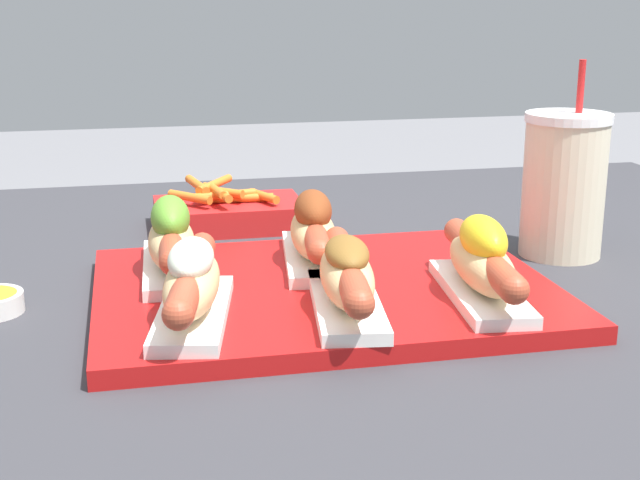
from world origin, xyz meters
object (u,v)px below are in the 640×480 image
Objects in this scene: hot_dog_0 at (192,283)px; hot_dog_4 at (313,231)px; serving_tray at (324,292)px; hot_dog_3 at (171,240)px; drink_cup at (564,185)px; hot_dog_2 at (482,262)px; fries_basket at (228,212)px; hot_dog_1 at (347,276)px.

hot_dog_0 is 0.20m from hot_dog_4.
serving_tray is at bearing -92.79° from hot_dog_4.
hot_dog_3 reaches higher than serving_tray.
serving_tray is 2.09× the size of hot_dog_4.
hot_dog_3 reaches higher than hot_dog_4.
hot_dog_2 is at bearing -134.61° from drink_cup.
drink_cup is at bearing 3.89° from hot_dog_3.
hot_dog_3 is at bearing 94.09° from hot_dog_0.
hot_dog_3 is at bearing -109.67° from fries_basket.
hot_dog_2 reaches higher than hot_dog_0.
hot_dog_2 and hot_dog_4 have the same top height.
serving_tray is 2.08× the size of hot_dog_2.
hot_dog_2 reaches higher than fries_basket.
hot_dog_0 is 0.48m from drink_cup.
hot_dog_2 is 0.20m from hot_dog_4.
hot_dog_1 is 1.14× the size of fries_basket.
serving_tray is at bearing 151.27° from hot_dog_2.
hot_dog_1 reaches higher than serving_tray.
hot_dog_1 is 1.00× the size of hot_dog_4.
hot_dog_1 is at bearing -90.24° from hot_dog_4.
drink_cup is (0.45, 0.17, 0.03)m from hot_dog_0.
drink_cup reaches higher than hot_dog_3.
fries_basket is (-0.06, 0.31, 0.01)m from serving_tray.
drink_cup is at bearing 45.39° from hot_dog_2.
hot_dog_4 reaches higher than serving_tray.
hot_dog_1 is (0.00, -0.08, 0.04)m from serving_tray.
hot_dog_1 is at bearing -149.54° from drink_cup.
hot_dog_3 is at bearing 153.43° from hot_dog_2.
drink_cup is (0.30, 0.03, 0.03)m from hot_dog_4.
hot_dog_0 is 0.99× the size of hot_dog_1.
hot_dog_4 is at bearing -174.95° from drink_cup.
drink_cup reaches higher than hot_dog_1.
hot_dog_2 reaches higher than serving_tray.
hot_dog_0 is at bearing 177.56° from hot_dog_1.
hot_dog_2 is 0.25m from drink_cup.
serving_tray is 0.08m from hot_dog_4.
serving_tray is 2.10× the size of hot_dog_0.
fries_basket is at bearing 150.38° from drink_cup.
hot_dog_2 is 0.43m from fries_basket.
serving_tray is at bearing -78.74° from fries_basket.
drink_cup is at bearing 30.46° from hot_dog_1.
hot_dog_3 reaches higher than hot_dog_0.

